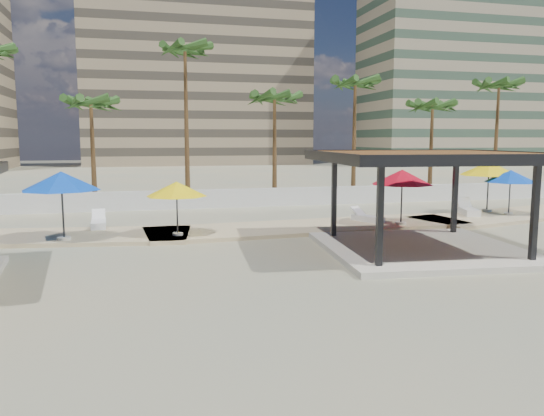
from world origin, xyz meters
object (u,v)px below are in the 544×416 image
(umbrella_c, at_px, (402,177))
(lounger_b, at_px, (468,211))
(lounger_c, at_px, (367,218))
(lounger_a, at_px, (99,223))
(pavilion_central, at_px, (424,193))

(umbrella_c, bearing_deg, lounger_b, 23.76)
(lounger_b, relative_size, lounger_c, 1.22)
(lounger_a, xyz_separation_m, lounger_c, (13.25, -1.50, -0.01))
(lounger_c, bearing_deg, pavilion_central, 150.01)
(pavilion_central, height_order, lounger_c, pavilion_central)
(umbrella_c, bearing_deg, lounger_c, 132.84)
(lounger_b, distance_m, lounger_c, 6.68)
(lounger_c, bearing_deg, umbrella_c, -161.50)
(pavilion_central, relative_size, umbrella_c, 2.68)
(lounger_a, height_order, lounger_b, lounger_b)
(pavilion_central, distance_m, lounger_b, 10.72)
(umbrella_c, relative_size, lounger_a, 1.52)
(pavilion_central, height_order, umbrella_c, pavilion_central)
(lounger_a, relative_size, lounger_b, 0.86)
(pavilion_central, bearing_deg, umbrella_c, 75.61)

